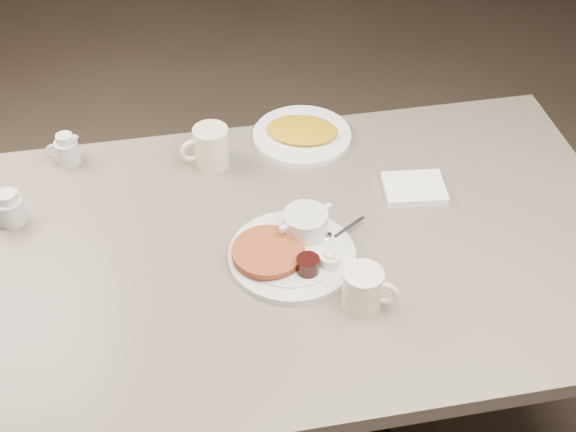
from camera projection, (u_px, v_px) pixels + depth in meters
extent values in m
cube|color=slate|center=(290.00, 253.00, 1.73)|extent=(1.50, 0.90, 0.04)
cylinder|color=black|center=(290.00, 355.00, 1.97)|extent=(0.14, 0.14, 0.69)
cylinder|color=silver|center=(292.00, 256.00, 1.68)|extent=(0.36, 0.36, 0.01)
cylinder|color=silver|center=(292.00, 253.00, 1.68)|extent=(0.27, 0.27, 0.00)
cylinder|color=#944221|center=(268.00, 253.00, 1.67)|extent=(0.20, 0.20, 0.01)
cylinder|color=#944221|center=(268.00, 251.00, 1.66)|extent=(0.20, 0.20, 0.01)
cylinder|color=silver|center=(306.00, 224.00, 1.70)|extent=(0.13, 0.13, 0.05)
cube|color=silver|center=(284.00, 228.00, 1.67)|extent=(0.02, 0.02, 0.01)
cube|color=silver|center=(327.00, 207.00, 1.72)|extent=(0.02, 0.02, 0.01)
ellipsoid|color=silver|center=(300.00, 220.00, 1.69)|extent=(0.06, 0.06, 0.03)
ellipsoid|color=silver|center=(312.00, 218.00, 1.70)|extent=(0.05, 0.05, 0.02)
cylinder|color=black|center=(308.00, 265.00, 1.62)|extent=(0.06, 0.06, 0.04)
cylinder|color=silver|center=(330.00, 260.00, 1.64)|extent=(0.06, 0.06, 0.03)
ellipsoid|color=beige|center=(330.00, 255.00, 1.63)|extent=(0.04, 0.04, 0.02)
cube|color=silver|center=(347.00, 229.00, 1.73)|extent=(0.09, 0.06, 0.00)
ellipsoid|color=silver|center=(325.00, 236.00, 1.71)|extent=(0.04, 0.03, 0.01)
cylinder|color=#F3E4C9|center=(362.00, 289.00, 1.56)|extent=(0.11, 0.11, 0.09)
cylinder|color=#2A231D|center=(364.00, 275.00, 1.54)|extent=(0.09, 0.09, 0.01)
torus|color=#F3E4C9|center=(385.00, 293.00, 1.55)|extent=(0.06, 0.04, 0.06)
cube|color=white|center=(414.00, 188.00, 1.84)|extent=(0.15, 0.13, 0.02)
cylinder|color=#EEE8CA|center=(211.00, 147.00, 1.89)|extent=(0.10, 0.10, 0.10)
torus|color=#EEE8CA|center=(192.00, 151.00, 1.88)|extent=(0.06, 0.02, 0.06)
cylinder|color=silver|center=(10.00, 211.00, 1.75)|extent=(0.07, 0.07, 0.06)
cylinder|color=silver|center=(6.00, 197.00, 1.73)|extent=(0.05, 0.05, 0.02)
cone|color=silver|center=(17.00, 194.00, 1.74)|extent=(0.03, 0.03, 0.02)
cylinder|color=silver|center=(68.00, 152.00, 1.91)|extent=(0.07, 0.07, 0.06)
cylinder|color=silver|center=(64.00, 139.00, 1.88)|extent=(0.05, 0.05, 0.02)
cone|color=silver|center=(74.00, 140.00, 1.89)|extent=(0.02, 0.02, 0.02)
torus|color=silver|center=(54.00, 151.00, 1.90)|extent=(0.04, 0.01, 0.04)
cylinder|color=white|center=(302.00, 136.00, 2.00)|extent=(0.31, 0.31, 0.01)
ellipsoid|color=gold|center=(302.00, 130.00, 1.98)|extent=(0.21, 0.18, 0.02)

